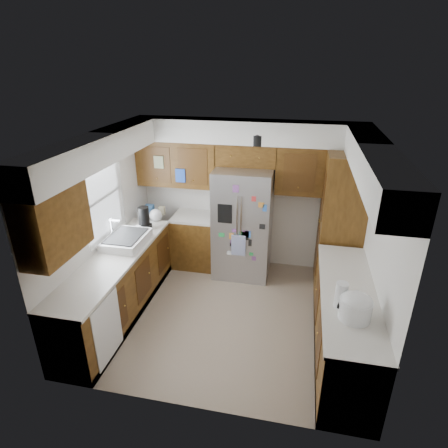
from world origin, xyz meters
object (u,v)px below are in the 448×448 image
Objects in this scene: fridge at (243,223)px; rice_cooker at (356,306)px; paper_towel at (341,295)px; pantry at (341,222)px.

rice_cooker is (1.50, -2.18, 0.17)m from fridge.
rice_cooker is at bearing -55.45° from fridge.
paper_towel is (-0.13, 0.18, -0.01)m from rice_cooker.
fridge is 2.65m from rice_cooker.
paper_towel is at bearing 125.99° from rice_cooker.
fridge is 2.43m from paper_towel.
fridge is 6.27× the size of paper_towel.
paper_towel is (-0.13, -1.95, -0.01)m from pantry.
pantry is 1.95m from paper_towel.
fridge reaches higher than rice_cooker.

